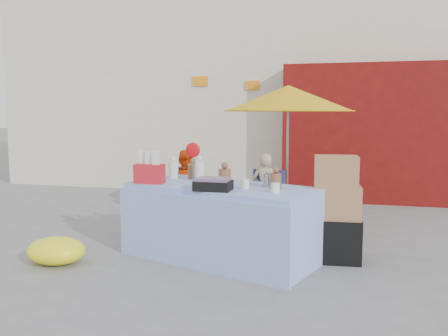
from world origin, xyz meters
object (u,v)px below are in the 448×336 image
(market_table, at_px, (221,221))
(box_stack, at_px, (336,213))
(chair_right, at_px, (264,212))
(umbrella, at_px, (288,99))
(chair_left, at_px, (183,208))
(vendor_orange, at_px, (185,186))
(vendor_beige, at_px, (265,190))

(market_table, xyz_separation_m, box_stack, (1.29, 0.23, 0.12))
(box_stack, bearing_deg, chair_right, 129.67)
(market_table, relative_size, umbrella, 1.17)
(chair_left, relative_size, chair_right, 1.00)
(box_stack, bearing_deg, chair_left, 151.29)
(chair_left, distance_m, vendor_orange, 0.34)
(chair_left, height_order, vendor_beige, vendor_beige)
(market_table, height_order, chair_left, market_table)
(market_table, relative_size, box_stack, 2.03)
(vendor_beige, bearing_deg, chair_left, 15.77)
(chair_right, distance_m, vendor_orange, 1.30)
(umbrella, bearing_deg, chair_right, -136.27)
(chair_right, distance_m, vendor_beige, 0.33)
(market_table, height_order, box_stack, market_table)
(vendor_orange, bearing_deg, box_stack, 158.42)
(market_table, xyz_separation_m, umbrella, (0.55, 1.77, 1.45))
(market_table, xyz_separation_m, vendor_orange, (-1.00, 1.62, 0.12))
(chair_right, relative_size, umbrella, 0.41)
(vendor_orange, xyz_separation_m, box_stack, (2.29, -1.39, -0.01))
(chair_left, distance_m, box_stack, 2.63)
(vendor_orange, xyz_separation_m, vendor_beige, (1.25, 0.00, -0.01))
(market_table, relative_size, vendor_orange, 2.17)
(vendor_orange, bearing_deg, chair_left, 100.74)
(vendor_orange, distance_m, umbrella, 2.05)
(market_table, distance_m, vendor_beige, 1.64)
(umbrella, distance_m, box_stack, 2.17)
(chair_right, xyz_separation_m, vendor_beige, (-0.00, 0.13, 0.30))
(chair_right, height_order, box_stack, box_stack)
(umbrella, bearing_deg, vendor_orange, -174.47)
(umbrella, relative_size, box_stack, 1.73)
(vendor_orange, height_order, box_stack, box_stack)
(market_table, xyz_separation_m, chair_right, (0.25, 1.49, -0.19))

